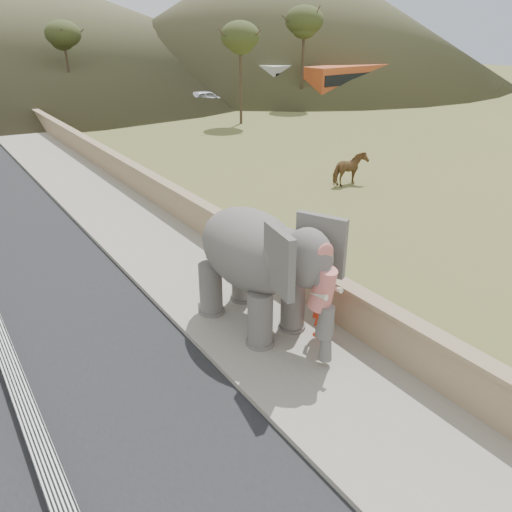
# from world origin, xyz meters

# --- Properties ---
(ground) EXTENTS (160.00, 160.00, 0.00)m
(ground) POSITION_xyz_m (0.00, 0.00, 0.00)
(ground) COLOR olive
(ground) RESTS_ON ground
(walkway) EXTENTS (3.00, 120.00, 0.15)m
(walkway) POSITION_xyz_m (0.00, 10.00, 0.07)
(walkway) COLOR #9E9687
(walkway) RESTS_ON ground
(parapet) EXTENTS (0.30, 120.00, 1.10)m
(parapet) POSITION_xyz_m (1.65, 10.00, 0.55)
(parapet) COLOR tan
(parapet) RESTS_ON ground
(cow) EXTENTS (1.70, 0.85, 1.40)m
(cow) POSITION_xyz_m (9.75, 11.92, 0.70)
(cow) COLOR brown
(cow) RESTS_ON ground
(distant_car) EXTENTS (4.31, 1.92, 1.44)m
(distant_car) POSITION_xyz_m (15.36, 34.83, 0.72)
(distant_car) COLOR silver
(distant_car) RESTS_ON ground
(bus_white) EXTENTS (11.18, 3.49, 3.10)m
(bus_white) POSITION_xyz_m (26.53, 34.95, 1.55)
(bus_white) COLOR beige
(bus_white) RESTS_ON ground
(bus_orange) EXTENTS (11.14, 3.23, 3.10)m
(bus_orange) POSITION_xyz_m (28.66, 30.89, 1.55)
(bus_orange) COLOR #C24D22
(bus_orange) RESTS_ON ground
(hill_right) EXTENTS (56.00, 56.00, 16.00)m
(hill_right) POSITION_xyz_m (36.00, 52.00, 8.00)
(hill_right) COLOR brown
(hill_right) RESTS_ON ground
(elephant_and_man) EXTENTS (2.46, 4.09, 2.81)m
(elephant_and_man) POSITION_xyz_m (0.02, 4.98, 1.55)
(elephant_and_man) COLOR slate
(elephant_and_man) RESTS_ON ground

